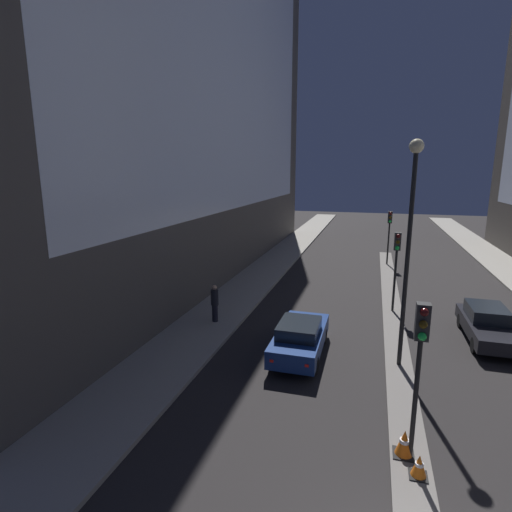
% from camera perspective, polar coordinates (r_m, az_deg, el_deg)
% --- Properties ---
extents(sidewalk_left, '(3.05, 120.00, 0.15)m').
position_cam_1_polar(sidewalk_left, '(11.84, -30.13, -26.95)').
color(sidewalk_left, gray).
rests_on(sidewalk_left, ground).
extents(building_left, '(6.01, 40.14, 28.10)m').
position_cam_1_polar(building_left, '(29.40, -8.62, 25.43)').
color(building_left, '#4C4742').
rests_on(building_left, ground).
extents(median_strip, '(0.98, 29.52, 0.10)m').
position_cam_1_polar(median_strip, '(22.94, 18.81, -6.79)').
color(median_strip, '#66605B').
rests_on(median_strip, ground).
extents(traffic_light_near, '(0.32, 0.42, 4.10)m').
position_cam_1_polar(traffic_light_near, '(10.49, 22.42, -11.91)').
color(traffic_light_near, black).
rests_on(traffic_light_near, median_strip).
extents(traffic_light_mid, '(0.32, 0.42, 4.10)m').
position_cam_1_polar(traffic_light_mid, '(21.29, 19.45, 0.31)').
color(traffic_light_mid, black).
rests_on(traffic_light_mid, median_strip).
extents(traffic_light_far, '(0.32, 0.42, 4.10)m').
position_cam_1_polar(traffic_light_far, '(32.09, 18.53, 4.15)').
color(traffic_light_far, black).
rests_on(traffic_light_far, median_strip).
extents(street_lamp, '(0.49, 0.49, 8.17)m').
position_cam_1_polar(street_lamp, '(14.92, 21.19, 4.50)').
color(street_lamp, black).
rests_on(street_lamp, median_strip).
extents(traffic_cone_near, '(0.43, 0.43, 0.56)m').
position_cam_1_polar(traffic_cone_near, '(11.37, 22.27, -26.00)').
color(traffic_cone_near, black).
rests_on(traffic_cone_near, median_strip).
extents(traffic_cone_far, '(0.53, 0.53, 0.69)m').
position_cam_1_polar(traffic_cone_far, '(11.84, 20.43, -23.73)').
color(traffic_cone_far, black).
rests_on(traffic_cone_far, median_strip).
extents(car_left_lane, '(1.78, 4.43, 1.49)m').
position_cam_1_polar(car_left_lane, '(16.22, 6.30, -11.46)').
color(car_left_lane, navy).
rests_on(car_left_lane, ground).
extents(car_right_lane, '(1.74, 4.60, 1.47)m').
position_cam_1_polar(car_right_lane, '(20.13, 30.14, -8.41)').
color(car_right_lane, black).
rests_on(car_right_lane, ground).
extents(pedestrian_on_left_sidewalk, '(0.37, 0.37, 1.80)m').
position_cam_1_polar(pedestrian_on_left_sidewalk, '(19.18, -5.92, -6.59)').
color(pedestrian_on_left_sidewalk, black).
rests_on(pedestrian_on_left_sidewalk, sidewalk_left).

